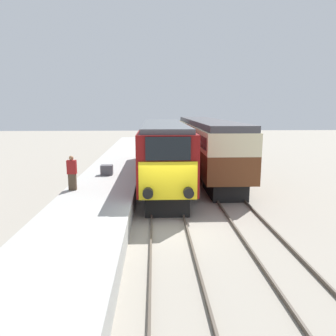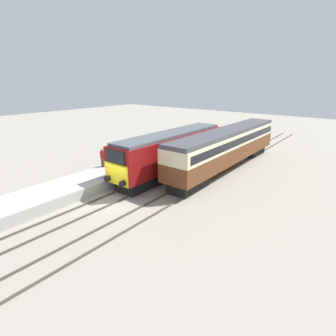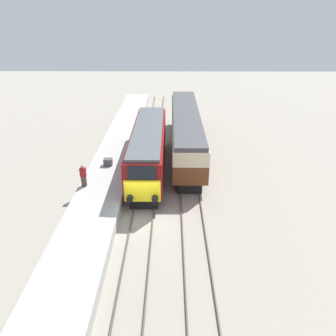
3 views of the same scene
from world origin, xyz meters
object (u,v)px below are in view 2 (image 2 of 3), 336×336
at_px(locomotive, 172,151).
at_px(passenger_carriage, 227,145).
at_px(luggage_crate, 140,157).
at_px(person_on_platform, 103,158).

distance_m(locomotive, passenger_carriage, 5.73).
xyz_separation_m(locomotive, luggage_crate, (-3.44, -0.67, -1.04)).
bearing_deg(luggage_crate, passenger_carriage, 37.62).
xyz_separation_m(passenger_carriage, person_on_platform, (-8.00, -8.95, -0.70)).
distance_m(person_on_platform, luggage_crate, 3.89).
relative_size(locomotive, luggage_crate, 19.89).
relative_size(passenger_carriage, luggage_crate, 25.74).
distance_m(passenger_carriage, person_on_platform, 12.02).
height_order(locomotive, passenger_carriage, passenger_carriage).
bearing_deg(locomotive, person_on_platform, -136.64).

